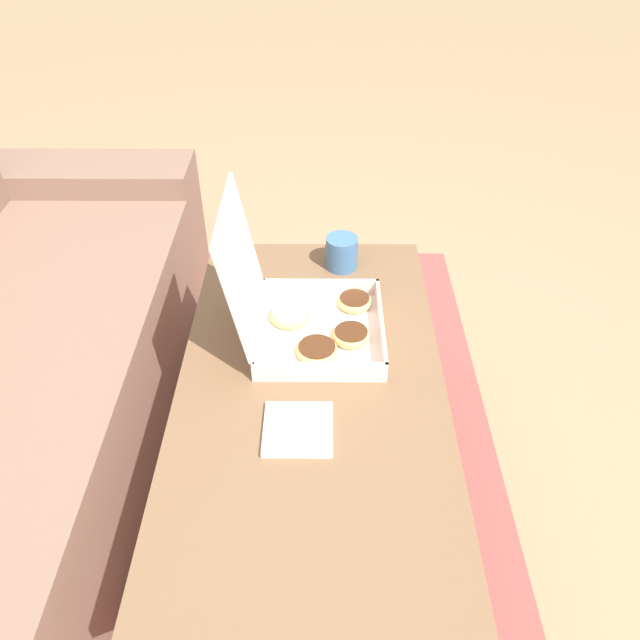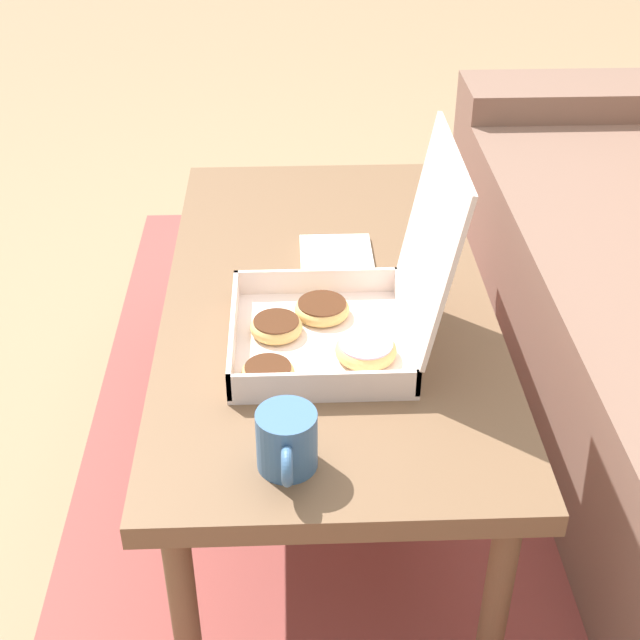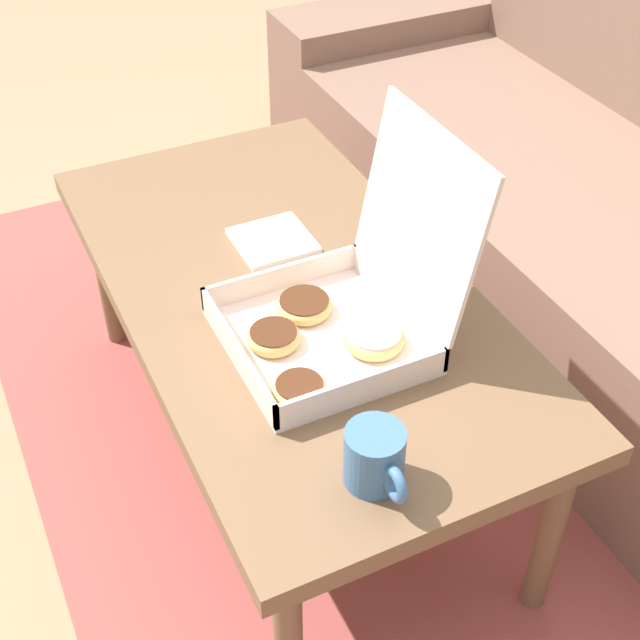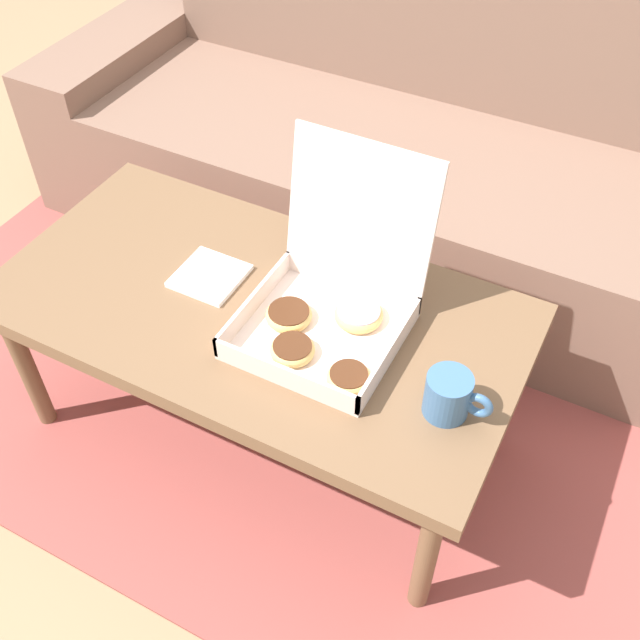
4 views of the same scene
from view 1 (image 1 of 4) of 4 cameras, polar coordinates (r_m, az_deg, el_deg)
The scene contains 6 objects.
ground_plane at distance 1.77m, azimuth -3.82°, elevation -16.25°, with size 12.00×12.00×0.00m, color #937756.
area_rug at distance 1.82m, azimuth -13.68°, elevation -15.71°, with size 2.43×1.85×0.01m, color #994742.
coffee_table at distance 1.45m, azimuth -0.80°, elevation -7.06°, with size 1.17×0.61×0.46m.
pastry_box at distance 1.50m, azimuth -1.44°, elevation 0.51°, with size 0.32×0.36×0.36m.
coffee_mug at distance 1.75m, azimuth 2.00°, elevation 6.26°, with size 0.13×0.09×0.09m.
napkin_stack at distance 1.32m, azimuth -2.03°, elevation -9.92°, with size 0.14×0.14×0.01m.
Camera 1 is at (-0.99, -0.12, 1.46)m, focal length 35.00 mm.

